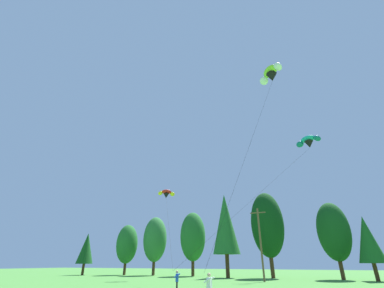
# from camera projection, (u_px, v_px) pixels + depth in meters

# --- Properties ---
(treeline_tree_a) EXTENTS (3.40, 3.40, 8.18)m
(treeline_tree_a) POSITION_uv_depth(u_px,v_px,m) (86.00, 248.00, 56.07)
(treeline_tree_a) COLOR #472D19
(treeline_tree_a) RESTS_ON ground_plane
(treeline_tree_b) EXTENTS (4.48, 4.48, 9.94)m
(treeline_tree_b) POSITION_uv_depth(u_px,v_px,m) (127.00, 244.00, 56.67)
(treeline_tree_b) COLOR #472D19
(treeline_tree_b) RESTS_ON ground_plane
(treeline_tree_c) EXTENTS (4.86, 4.86, 11.32)m
(treeline_tree_c) POSITION_uv_depth(u_px,v_px,m) (155.00, 239.00, 55.38)
(treeline_tree_c) COLOR #472D19
(treeline_tree_c) RESTS_ON ground_plane
(treeline_tree_d) EXTENTS (4.98, 4.98, 11.78)m
(treeline_tree_d) POSITION_uv_depth(u_px,v_px,m) (193.00, 236.00, 52.59)
(treeline_tree_d) COLOR #472D19
(treeline_tree_d) RESTS_ON ground_plane
(treeline_tree_e) EXTENTS (4.68, 4.68, 14.02)m
(treeline_tree_e) POSITION_uv_depth(u_px,v_px,m) (225.00, 223.00, 47.34)
(treeline_tree_e) COLOR #472D19
(treeline_tree_e) RESTS_ON ground_plane
(treeline_tree_f) EXTENTS (5.59, 5.59, 14.02)m
(treeline_tree_f) POSITION_uv_depth(u_px,v_px,m) (267.00, 224.00, 46.36)
(treeline_tree_f) COLOR #472D19
(treeline_tree_f) RESTS_ON ground_plane
(treeline_tree_g) EXTENTS (4.86, 4.86, 11.32)m
(treeline_tree_g) POSITION_uv_depth(u_px,v_px,m) (334.00, 231.00, 41.65)
(treeline_tree_g) COLOR #472D19
(treeline_tree_g) RESTS_ON ground_plane
(treeline_tree_h) EXTENTS (3.48, 3.48, 8.56)m
(treeline_tree_h) POSITION_uv_depth(u_px,v_px,m) (368.00, 239.00, 37.54)
(treeline_tree_h) COLOR #472D19
(treeline_tree_h) RESTS_ON ground_plane
(utility_pole) EXTENTS (2.20, 0.26, 9.48)m
(utility_pole) POSITION_uv_depth(u_px,v_px,m) (260.00, 241.00, 36.40)
(utility_pole) COLOR brown
(utility_pole) RESTS_ON ground_plane
(kite_flyer_near) EXTENTS (0.72, 0.74, 1.69)m
(kite_flyer_near) POSITION_uv_depth(u_px,v_px,m) (177.00, 280.00, 21.61)
(kite_flyer_near) COLOR black
(kite_flyer_near) RESTS_ON ground_plane
(kite_flyer_mid) EXTENTS (0.54, 0.58, 1.69)m
(kite_flyer_mid) POSITION_uv_depth(u_px,v_px,m) (209.00, 285.00, 16.04)
(kite_flyer_mid) COLOR black
(kite_flyer_mid) RESTS_ON ground_plane
(parafoil_kite_high_teal) EXTENTS (14.35, 16.18, 16.75)m
(parafoil_kite_high_teal) POSITION_uv_depth(u_px,v_px,m) (308.00, 142.00, 36.13)
(parafoil_kite_high_teal) COLOR teal
(parafoil_kite_mid_lime_white) EXTENTS (6.83, 9.75, 20.89)m
(parafoil_kite_mid_lime_white) POSITION_uv_depth(u_px,v_px,m) (271.00, 74.00, 29.47)
(parafoil_kite_mid_lime_white) COLOR #93D633
(parafoil_kite_far_red_yellow) EXTENTS (12.34, 18.90, 12.31)m
(parafoil_kite_far_red_yellow) POSITION_uv_depth(u_px,v_px,m) (166.00, 194.00, 45.30)
(parafoil_kite_far_red_yellow) COLOR red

